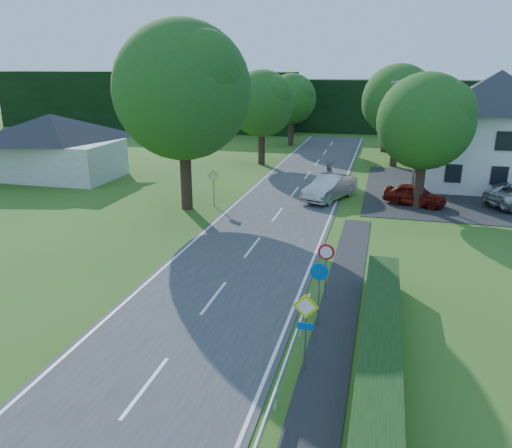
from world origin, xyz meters
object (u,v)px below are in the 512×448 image
(motorcycle, at_px, (330,167))
(parked_car_red, at_px, (415,195))
(moving_car, at_px, (330,187))
(streetlight, at_px, (415,135))
(parasol, at_px, (441,174))

(motorcycle, xyz_separation_m, parked_car_red, (6.62, -8.44, 0.13))
(moving_car, xyz_separation_m, parked_car_red, (5.64, -0.01, -0.15))
(streetlight, xyz_separation_m, parked_car_red, (0.28, -1.47, -3.74))
(streetlight, height_order, parasol, streetlight)
(motorcycle, bearing_deg, streetlight, -63.92)
(parked_car_red, distance_m, parasol, 6.53)
(motorcycle, bearing_deg, parasol, -30.73)
(motorcycle, distance_m, parked_car_red, 10.72)
(motorcycle, relative_size, parasol, 1.00)
(streetlight, height_order, parked_car_red, streetlight)
(streetlight, bearing_deg, parasol, 63.06)
(streetlight, distance_m, motorcycle, 10.18)
(moving_car, relative_size, parasol, 2.39)
(streetlight, distance_m, parked_car_red, 4.03)
(parked_car_red, xyz_separation_m, parasol, (2.11, 6.18, 0.27))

